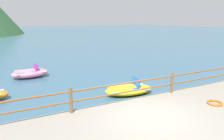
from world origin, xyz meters
name	(u,v)px	position (x,y,z in m)	size (l,w,h in m)	color
ground_plane	(27,39)	(0.00, 40.00, 0.00)	(200.00, 200.00, 0.00)	#38607A
dock_railing	(128,88)	(0.00, 1.55, 0.98)	(23.92, 0.12, 0.95)	brown
life_ring	(215,103)	(3.00, -0.28, 0.45)	(0.61, 0.61, 0.09)	orange
pedal_boat_0	(30,73)	(-2.97, 8.96, 0.30)	(2.42, 1.44, 0.88)	pink
pedal_boat_1	(128,89)	(1.09, 3.23, 0.25)	(2.66, 1.61, 0.82)	yellow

